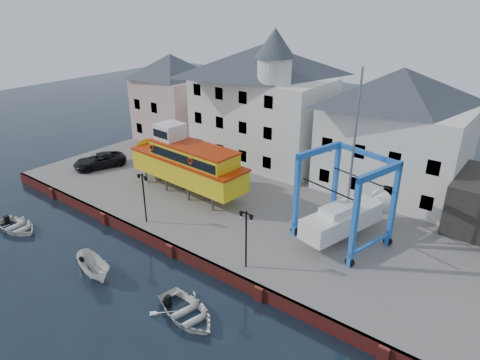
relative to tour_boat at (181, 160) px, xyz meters
The scene contains 14 objects.
ground 10.41m from the tour_boat, 50.55° to the right, with size 140.00×140.00×0.00m, color black.
hardstanding 7.85m from the tour_boat, 29.96° to the left, with size 44.00×22.00×1.00m, color slate.
quay_wall 10.16m from the tour_boat, 50.15° to the right, with size 44.00×0.47×1.00m.
building_pink 16.03m from the tour_boat, 138.39° to the left, with size 8.00×7.00×10.30m.
building_white_main 11.54m from the tour_boat, 83.38° to the left, with size 14.00×8.30×14.00m.
building_white_right 19.23m from the tour_boat, 37.31° to the left, with size 12.00×8.00×11.20m.
lamp_post_left 6.62m from the tour_boat, 71.14° to the right, with size 1.12×0.32×4.20m.
lamp_post_right 13.66m from the tour_boat, 27.28° to the right, with size 1.12×0.32×4.20m.
tour_boat is the anchor object (origin of this frame).
travel_lift 15.87m from the tour_boat, ahead, with size 6.80×8.59×12.58m.
van 11.11m from the tour_boat, behind, with size 2.43×5.28×1.47m, color black.
motorboat_a 13.41m from the tour_boat, 73.37° to the right, with size 1.48×3.92×1.52m, color white.
motorboat_b 16.74m from the tour_boat, 44.54° to the right, with size 3.38×4.73×0.98m, color white.
motorboat_d 14.73m from the tour_boat, 118.06° to the right, with size 3.13×4.38×0.91m, color white.
Camera 1 is at (20.36, -17.96, 17.84)m, focal length 32.00 mm.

